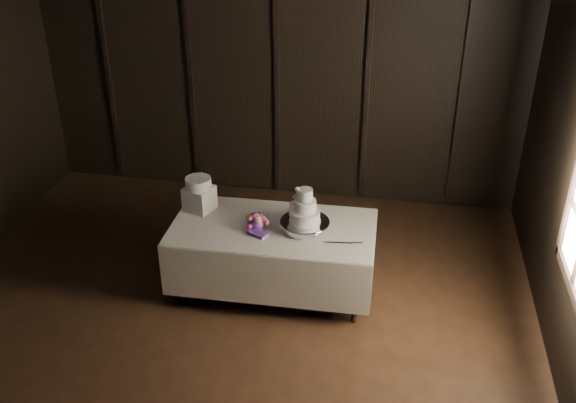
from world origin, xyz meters
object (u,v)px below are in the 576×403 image
(wedding_cake, at_px, (302,209))
(box_pedestal, at_px, (199,198))
(small_cake, at_px, (198,183))
(bouquet, at_px, (256,222))
(display_table, at_px, (273,256))
(cake_stand, at_px, (305,225))

(wedding_cake, relative_size, box_pedestal, 1.33)
(box_pedestal, xyz_separation_m, small_cake, (0.00, 0.00, 0.18))
(bouquet, height_order, box_pedestal, box_pedestal)
(display_table, relative_size, cake_stand, 4.15)
(cake_stand, relative_size, wedding_cake, 1.40)
(display_table, distance_m, box_pedestal, 0.95)
(small_cake, bearing_deg, display_table, -13.92)
(cake_stand, height_order, wedding_cake, wedding_cake)
(display_table, xyz_separation_m, cake_stand, (0.31, -0.00, 0.39))
(display_table, distance_m, bouquet, 0.44)
(wedding_cake, distance_m, box_pedestal, 1.11)
(cake_stand, distance_m, bouquet, 0.48)
(display_table, relative_size, small_cake, 7.74)
(wedding_cake, xyz_separation_m, small_cake, (-1.09, 0.21, 0.08))
(display_table, distance_m, wedding_cake, 0.64)
(wedding_cake, bearing_deg, cake_stand, 43.07)
(bouquet, xyz_separation_m, box_pedestal, (-0.64, 0.26, 0.06))
(bouquet, bearing_deg, cake_stand, 7.82)
(cake_stand, relative_size, small_cake, 1.86)
(display_table, relative_size, bouquet, 5.02)
(bouquet, bearing_deg, small_cake, 157.66)
(wedding_cake, bearing_deg, bouquet, -160.24)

